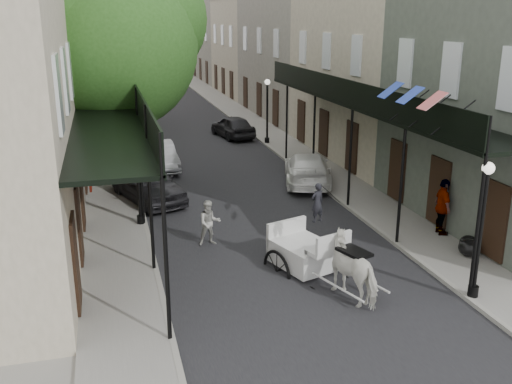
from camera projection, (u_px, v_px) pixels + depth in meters
ground at (303, 285)px, 16.16m from camera, size 140.00×140.00×0.00m
road at (193, 141)px, 34.62m from camera, size 8.00×90.00×0.01m
sidewalk_left at (108, 145)px, 33.37m from camera, size 2.20×90.00×0.12m
sidewalk_right at (272, 136)px, 35.83m from camera, size 2.20×90.00×0.12m
building_row_left at (48, 46)px, 40.17m from camera, size 5.00×80.00×10.50m
building_row_right at (280, 43)px, 44.41m from camera, size 5.00×80.00×10.50m
gallery_left at (113, 112)px, 20.22m from camera, size 2.20×18.05×4.88m
gallery_right at (361, 102)px, 22.59m from camera, size 2.20×18.05×4.88m
tree_near at (122, 37)px, 22.60m from camera, size 7.31×6.80×9.63m
tree_far at (113, 40)px, 35.70m from camera, size 6.45×6.00×8.61m
lamppost_right_near at (481, 229)px, 14.72m from camera, size 0.32×0.32×3.71m
lamppost_left at (138, 172)px, 20.08m from camera, size 0.32×0.32×3.71m
lamppost_right_far at (267, 110)px, 33.18m from camera, size 0.32×0.32×3.71m
horse at (356, 268)px, 15.27m from camera, size 1.51×2.19×1.70m
carriage at (296, 230)px, 17.30m from camera, size 2.26×2.82×2.84m
pedestrian_walking at (210, 223)px, 18.83m from camera, size 0.77×0.61×1.53m
pedestrian_sidewalk_left at (92, 151)px, 28.13m from camera, size 1.15×0.83×1.61m
pedestrian_sidewalk_right at (443, 207)px, 19.36m from camera, size 0.70×1.22×1.96m
car_left_near at (147, 182)px, 23.35m from camera, size 3.23×4.96×1.57m
car_left_mid at (160, 156)px, 28.24m from camera, size 1.66×4.13×1.33m
car_left_far at (131, 123)px, 37.28m from camera, size 2.04×4.32×1.19m
car_right_near at (307, 169)px, 25.79m from camera, size 3.25×5.16×1.39m
car_right_far at (233, 126)px, 35.58m from camera, size 2.36×4.34×1.40m
trash_bags at (469, 246)px, 17.96m from camera, size 0.92×1.07×0.56m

